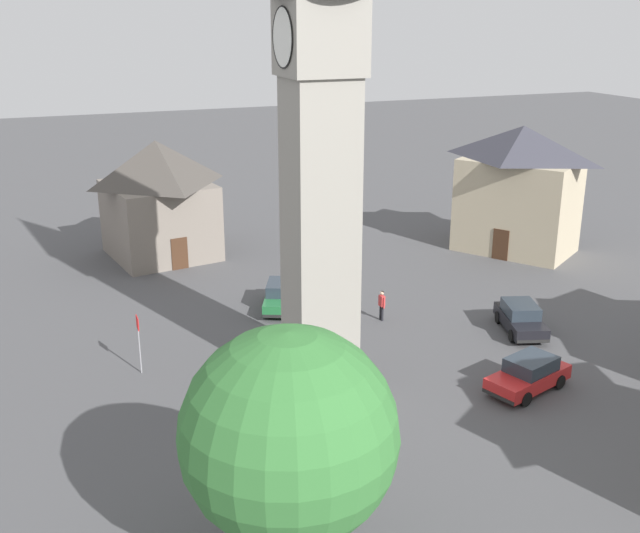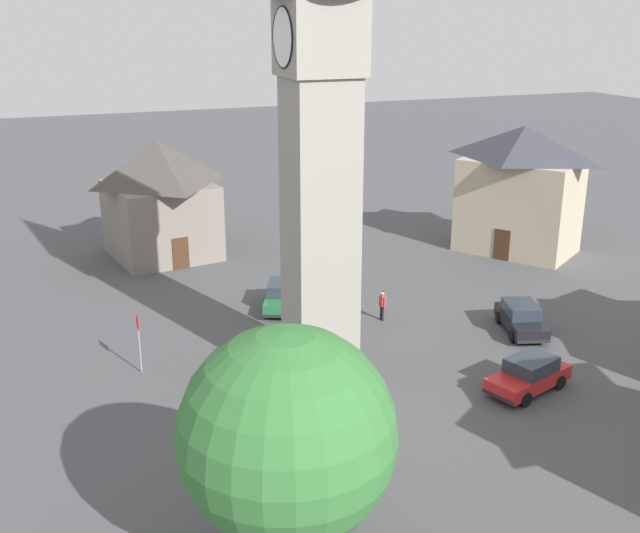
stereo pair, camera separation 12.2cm
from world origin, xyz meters
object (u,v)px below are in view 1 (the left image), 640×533
object	(u,v)px
car_blue_kerb	(529,374)
tree	(289,435)
car_red_corner	(281,296)
lamp_post	(294,417)
clock_tower	(320,63)
building_terrace_right	(159,198)
car_silver_kerb	(521,318)
road_sign	(138,335)
pedestrian	(382,303)
building_shop_left	(519,188)

from	to	relation	value
car_blue_kerb	tree	distance (m)	15.75
car_red_corner	tree	xyz separation A→B (m)	(20.13, -6.54, 3.96)
car_blue_kerb	lamp_post	distance (m)	13.14
clock_tower	tree	xyz separation A→B (m)	(11.55, -5.48, -9.17)
clock_tower	car_blue_kerb	xyz separation A→B (m)	(4.55, 8.06, -13.13)
building_terrace_right	car_silver_kerb	bearing A→B (deg)	37.10
car_silver_kerb	building_terrace_right	distance (m)	25.09
building_terrace_right	road_sign	xyz separation A→B (m)	(17.40, -4.15, -2.13)
pedestrian	road_sign	distance (m)	13.22
car_silver_kerb	pedestrian	distance (m)	7.28
lamp_post	clock_tower	bearing A→B (deg)	153.38
lamp_post	building_shop_left	bearing A→B (deg)	131.77
car_red_corner	road_sign	distance (m)	10.12
car_blue_kerb	tree	world-z (taller)	tree
clock_tower	road_sign	bearing A→B (deg)	-114.21
car_blue_kerb	lamp_post	world-z (taller)	lamp_post
car_silver_kerb	car_blue_kerb	bearing A→B (deg)	-32.70
pedestrian	tree	world-z (taller)	tree
car_blue_kerb	car_silver_kerb	bearing A→B (deg)	147.30
building_terrace_right	clock_tower	bearing A→B (deg)	9.30
building_terrace_right	building_shop_left	bearing A→B (deg)	71.18
tree	car_silver_kerb	bearing A→B (deg)	126.20
pedestrian	tree	size ratio (longest dim) A/B	0.22
road_sign	building_terrace_right	bearing A→B (deg)	166.59
tree	building_terrace_right	xyz separation A→B (m)	(-32.34, 2.08, -0.69)
car_silver_kerb	building_shop_left	world-z (taller)	building_shop_left
building_shop_left	car_blue_kerb	bearing A→B (deg)	-33.62
car_blue_kerb	car_red_corner	bearing A→B (deg)	-151.94
clock_tower	pedestrian	bearing A→B (deg)	131.97
tree	building_shop_left	distance (m)	35.10
building_terrace_right	lamp_post	bearing A→B (deg)	-1.61
car_red_corner	tree	world-z (taller)	tree
tree	road_sign	xyz separation A→B (m)	(-14.94, -2.07, -2.82)
car_red_corner	building_shop_left	world-z (taller)	building_shop_left
car_silver_kerb	pedestrian	size ratio (longest dim) A/B	2.63
tree	road_sign	world-z (taller)	tree
car_red_corner	building_terrace_right	distance (m)	13.40
pedestrian	building_shop_left	distance (m)	16.58
car_blue_kerb	car_red_corner	xyz separation A→B (m)	(-13.14, -7.01, 0.00)
car_red_corner	road_sign	xyz separation A→B (m)	(5.19, -8.61, 1.14)
car_red_corner	building_shop_left	bearing A→B (deg)	103.11
building_shop_left	building_terrace_right	size ratio (longest dim) A/B	1.18
car_silver_kerb	building_terrace_right	size ratio (longest dim) A/B	0.55
clock_tower	car_silver_kerb	distance (m)	17.55
car_blue_kerb	building_terrace_right	world-z (taller)	building_terrace_right
car_blue_kerb	building_terrace_right	xyz separation A→B (m)	(-25.35, -11.47, 3.27)
car_blue_kerb	building_shop_left	world-z (taller)	building_shop_left
tree	lamp_post	world-z (taller)	tree
clock_tower	car_silver_kerb	bearing A→B (deg)	94.70
pedestrian	road_sign	size ratio (longest dim) A/B	0.60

